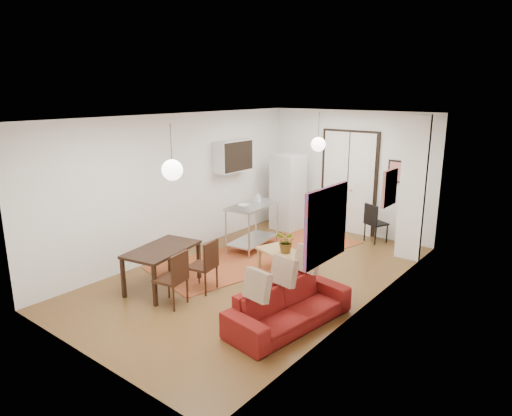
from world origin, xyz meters
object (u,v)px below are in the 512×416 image
Objects in this scene: fridge at (288,192)px; black_side_chair at (378,219)px; dining_chair_far at (174,272)px; coffee_table at (282,254)px; dining_table at (162,252)px; dining_chair_near at (205,260)px; sofa at (289,306)px; kitchen_counter at (253,219)px.

fridge is 2.07× the size of black_side_chair.
fridge is at bearing -179.37° from dining_chair_far.
dining_table reaches higher than coffee_table.
coffee_table is 2.21m from dining_table.
dining_chair_far is at bearing -10.77° from dining_chair_near.
black_side_chair is at bearing 15.71° from fridge.
coffee_table is at bearing 46.34° from sofa.
sofa is 2.22× the size of dining_chair_near.
black_side_chair is (1.26, 4.27, -0.00)m from dining_chair_near.
sofa is at bearing -51.32° from fridge.
fridge is at bearing 35.05° from black_side_chair.
coffee_table is at bearing -53.71° from fridge.
dining_table is 5.07m from black_side_chair.
fridge is (-2.76, 3.98, 0.63)m from sofa.
black_side_chair is (1.26, 4.97, -0.00)m from dining_chair_far.
kitchen_counter is 0.74× the size of fridge.
kitchen_counter is 1.50× the size of dining_chair_near.
dining_table is 1.61× the size of black_side_chair.
coffee_table is (-1.20, 1.52, 0.08)m from sofa.
dining_table is at bearing -124.24° from dining_chair_far.
dining_chair_far is (0.66, -2.82, -0.13)m from kitchen_counter.
coffee_table is at bearing 151.82° from dining_chair_far.
kitchen_counter is 2.23m from dining_chair_near.
kitchen_counter is at bearing 91.34° from dining_table.
sofa is 1.94m from coffee_table.
dining_chair_far is 5.13m from black_side_chair.
dining_chair_far is at bearing -84.17° from kitchen_counter.
sofa is 2.22× the size of dining_chair_far.
dining_table is (0.31, -4.26, -0.27)m from fridge.
dining_chair_near is (0.60, 0.44, -0.13)m from dining_table.
kitchen_counter is at bearing -77.65° from fridge.
dining_table is 0.67m from dining_chair_far.
kitchen_counter reaches higher than sofa.
kitchen_counter is 0.95× the size of dining_table.
fridge is 2.04× the size of dining_chair_far.
dining_table is 0.75m from dining_chair_near.
dining_chair_near is (0.66, -2.12, -0.13)m from kitchen_counter.
sofa is at bearing -49.60° from kitchen_counter.
dining_chair_far reaches higher than black_side_chair.
dining_chair_far is at bearing 99.06° from black_side_chair.
coffee_table is at bearing 101.40° from black_side_chair.
fridge is (-1.56, 2.46, 0.55)m from coffee_table.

